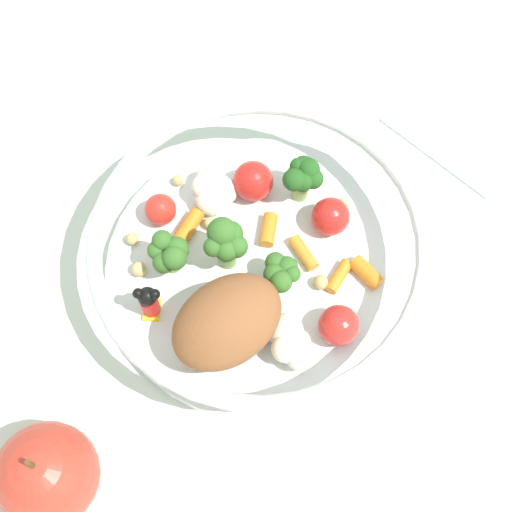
% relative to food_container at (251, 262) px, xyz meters
% --- Properties ---
extents(ground_plane, '(2.40, 2.40, 0.00)m').
position_rel_food_container_xyz_m(ground_plane, '(-0.01, -0.01, -0.03)').
color(ground_plane, silver).
extents(food_container, '(0.25, 0.25, 0.07)m').
position_rel_food_container_xyz_m(food_container, '(0.00, 0.00, 0.00)').
color(food_container, white).
rests_on(food_container, ground_plane).
extents(loose_apple, '(0.07, 0.07, 0.08)m').
position_rel_food_container_xyz_m(loose_apple, '(-0.05, 0.20, 0.00)').
color(loose_apple, '#BC3828').
rests_on(loose_apple, ground_plane).
extents(folded_napkin, '(0.14, 0.14, 0.01)m').
position_rel_food_container_xyz_m(folded_napkin, '(0.02, -0.25, -0.03)').
color(folded_napkin, white).
rests_on(folded_napkin, ground_plane).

